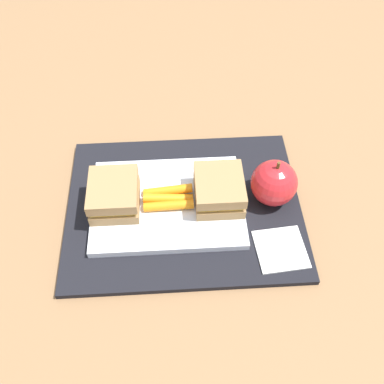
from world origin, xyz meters
TOP-DOWN VIEW (x-y plane):
  - ground_plane at (0.00, 0.00)m, footprint 2.40×2.40m
  - lunchbag_mat at (0.00, 0.00)m, footprint 0.36×0.28m
  - food_tray at (-0.03, 0.00)m, footprint 0.23×0.17m
  - sandwich_half_left at (-0.10, 0.00)m, footprint 0.07×0.08m
  - sandwich_half_right at (0.05, 0.00)m, footprint 0.07×0.08m
  - carrot_sticks_bundle at (-0.02, -0.00)m, footprint 0.08×0.04m
  - apple at (0.14, 0.01)m, footprint 0.07×0.07m
  - paper_napkin at (0.14, -0.09)m, footprint 0.08×0.08m

SIDE VIEW (x-z plane):
  - ground_plane at x=0.00m, z-range 0.00..0.00m
  - lunchbag_mat at x=0.00m, z-range 0.00..0.01m
  - paper_napkin at x=0.14m, z-range 0.01..0.01m
  - food_tray at x=-0.03m, z-range 0.01..0.02m
  - carrot_sticks_bundle at x=-0.02m, z-range 0.02..0.04m
  - sandwich_half_left at x=-0.10m, z-range 0.02..0.07m
  - sandwich_half_right at x=0.05m, z-range 0.02..0.07m
  - apple at x=0.14m, z-range 0.00..0.09m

